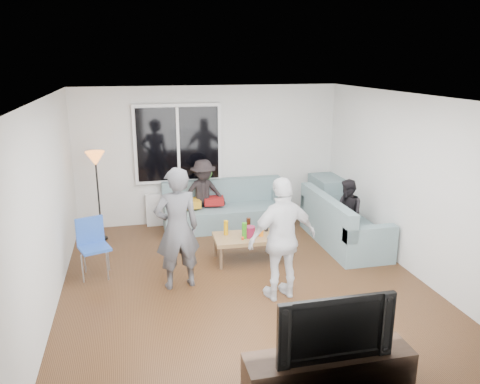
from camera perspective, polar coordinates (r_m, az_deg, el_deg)
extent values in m
cube|color=#56351C|center=(6.90, 0.32, -10.79)|extent=(5.00, 5.50, 0.04)
cube|color=white|center=(6.18, 0.36, 11.65)|extent=(5.00, 5.50, 0.04)
cube|color=silver|center=(9.06, -3.72, 4.52)|extent=(5.00, 0.04, 2.60)
cube|color=silver|center=(3.95, 9.84, -11.05)|extent=(5.00, 0.04, 2.60)
cube|color=silver|center=(6.35, -22.39, -1.59)|extent=(0.04, 5.50, 2.60)
cube|color=silver|center=(7.40, 19.70, 1.04)|extent=(0.04, 5.50, 2.60)
cube|color=white|center=(8.86, -7.52, 5.81)|extent=(1.62, 0.06, 1.47)
cube|color=black|center=(8.82, -7.49, 5.77)|extent=(1.50, 0.02, 1.35)
cube|color=white|center=(8.81, -7.48, 5.76)|extent=(0.05, 0.03, 1.35)
cube|color=silver|center=(9.12, -7.21, -1.93)|extent=(1.30, 0.12, 0.62)
imported|color=#3B712D|center=(9.01, -3.95, 1.31)|extent=(0.24, 0.21, 0.39)
imported|color=silver|center=(8.96, -8.30, 0.30)|extent=(0.15, 0.15, 0.15)
cube|color=slate|center=(9.50, 11.44, -0.67)|extent=(0.85, 0.85, 0.85)
cube|color=orange|center=(8.69, -6.19, -1.41)|extent=(0.42, 0.37, 0.14)
cube|color=maroon|center=(8.83, -3.17, -1.05)|extent=(0.39, 0.34, 0.13)
cube|color=olive|center=(7.47, 1.11, -6.76)|extent=(1.12, 0.64, 0.40)
cylinder|color=maroon|center=(7.33, 1.17, -4.84)|extent=(0.17, 0.17, 0.17)
imported|color=#4A4A4F|center=(6.45, -7.61, -4.42)|extent=(0.68, 0.50, 1.71)
imported|color=silver|center=(6.15, 5.17, -5.69)|extent=(1.02, 0.58, 1.64)
imported|color=black|center=(8.11, 12.84, -2.51)|extent=(0.46, 0.58, 1.15)
imported|color=black|center=(8.73, -4.45, -0.29)|extent=(0.92, 0.63, 1.31)
cube|color=#35241A|center=(4.81, 10.63, -20.83)|extent=(1.60, 0.40, 0.44)
imported|color=black|center=(4.51, 10.99, -15.35)|extent=(1.10, 0.14, 0.63)
cylinder|color=#30911A|center=(7.26, 0.54, -4.68)|extent=(0.08, 0.08, 0.25)
cylinder|color=black|center=(7.55, 1.03, -3.98)|extent=(0.07, 0.07, 0.23)
cylinder|color=orange|center=(7.36, 2.59, -4.47)|extent=(0.07, 0.07, 0.24)
cylinder|color=orange|center=(7.41, -1.71, -4.34)|extent=(0.07, 0.07, 0.23)
cylinder|color=black|center=(7.58, 3.22, -3.87)|extent=(0.07, 0.07, 0.24)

